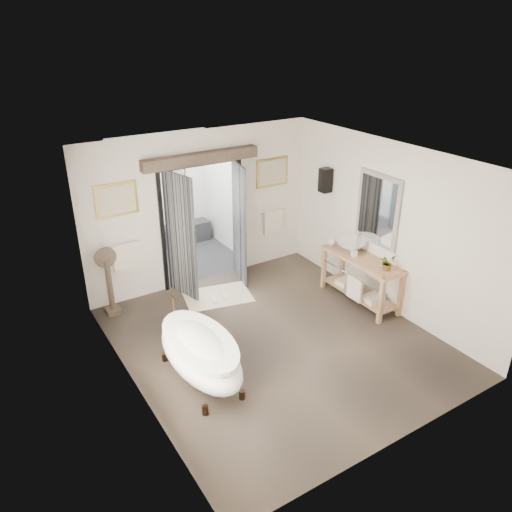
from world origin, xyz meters
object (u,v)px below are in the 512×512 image
(vanity, at_px, (360,276))
(rug, at_px, (218,296))
(clawfoot_tub, at_px, (200,352))
(basin, at_px, (351,246))

(vanity, distance_m, rug, 2.61)
(clawfoot_tub, height_order, rug, clawfoot_tub)
(clawfoot_tub, height_order, basin, basin)
(basin, bearing_deg, vanity, -99.92)
(clawfoot_tub, distance_m, vanity, 3.39)
(clawfoot_tub, relative_size, vanity, 1.18)
(clawfoot_tub, bearing_deg, rug, 56.26)
(clawfoot_tub, relative_size, rug, 1.57)
(vanity, height_order, rug, vanity)
(vanity, bearing_deg, clawfoot_tub, -172.67)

